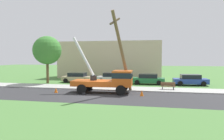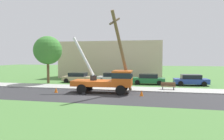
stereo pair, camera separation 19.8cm
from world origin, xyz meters
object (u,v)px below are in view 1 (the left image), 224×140
object	(u,v)px
parked_sedan_blue	(190,80)
roadside_tree_near	(47,50)
leaning_utility_pole	(122,52)
parked_sedan_green	(148,79)
utility_truck	(110,80)
parked_sedan_tan	(77,77)
parked_sedan_silver	(112,78)
traffic_cone_ahead	(142,93)
park_bench	(168,86)
traffic_cone_behind	(56,90)

from	to	relation	value
parked_sedan_blue	roadside_tree_near	distance (m)	20.02
leaning_utility_pole	parked_sedan_green	size ratio (longest dim) A/B	1.89
utility_truck	parked_sedan_tan	xyz separation A→B (m)	(-6.85, 8.33, -0.70)
parked_sedan_green	roadside_tree_near	bearing A→B (deg)	-171.95
parked_sedan_silver	parked_sedan_blue	xyz separation A→B (m)	(10.81, -0.94, 0.00)
traffic_cone_ahead	parked_sedan_green	world-z (taller)	parked_sedan_green
leaning_utility_pole	parked_sedan_blue	distance (m)	11.88
leaning_utility_pole	roadside_tree_near	size ratio (longest dim) A/B	1.24
utility_truck	parked_sedan_tan	distance (m)	10.81
utility_truck	park_bench	bearing A→B (deg)	28.56
leaning_utility_pole	roadside_tree_near	xyz separation A→B (m)	(-11.75, 6.25, 0.42)
park_bench	parked_sedan_silver	bearing A→B (deg)	142.31
parked_sedan_blue	traffic_cone_ahead	bearing A→B (deg)	-120.99
parked_sedan_green	roadside_tree_near	xyz separation A→B (m)	(-14.01, -1.98, 3.95)
utility_truck	parked_sedan_tan	bearing A→B (deg)	129.44
parked_sedan_silver	parked_sedan_green	distance (m)	5.40
parked_sedan_silver	parked_sedan_blue	world-z (taller)	same
utility_truck	traffic_cone_behind	world-z (taller)	utility_truck
utility_truck	leaning_utility_pole	size ratio (longest dim) A/B	0.83
leaning_utility_pole	traffic_cone_ahead	world-z (taller)	leaning_utility_pole
traffic_cone_ahead	parked_sedan_green	xyz separation A→B (m)	(0.13, 9.34, 0.43)
parked_sedan_green	park_bench	size ratio (longest dim) A/B	2.75
parked_sedan_silver	park_bench	bearing A→B (deg)	-37.69
utility_truck	traffic_cone_ahead	world-z (taller)	utility_truck
parked_sedan_silver	park_bench	xyz separation A→B (m)	(7.78, -6.01, -0.25)
parked_sedan_tan	parked_sedan_silver	xyz separation A→B (m)	(5.03, 0.92, 0.00)
utility_truck	traffic_cone_ahead	distance (m)	3.70
parked_sedan_tan	parked_sedan_blue	size ratio (longest dim) A/B	0.97
utility_truck	parked_sedan_blue	xyz separation A→B (m)	(8.99, 8.31, -0.70)
traffic_cone_behind	parked_sedan_silver	distance (m)	10.99
parked_sedan_tan	traffic_cone_behind	bearing A→B (deg)	-82.43
utility_truck	parked_sedan_blue	world-z (taller)	utility_truck
parked_sedan_silver	park_bench	world-z (taller)	parked_sedan_silver
utility_truck	parked_sedan_green	distance (m)	9.01
parked_sedan_green	parked_sedan_blue	size ratio (longest dim) A/B	0.97
traffic_cone_ahead	parked_sedan_blue	xyz separation A→B (m)	(5.63, 9.37, 0.43)
parked_sedan_silver	parked_sedan_green	size ratio (longest dim) A/B	1.02
traffic_cone_behind	parked_sedan_tan	world-z (taller)	parked_sedan_tan
parked_sedan_tan	roadside_tree_near	xyz separation A→B (m)	(-3.68, -2.03, 3.95)
leaning_utility_pole	traffic_cone_behind	distance (m)	7.96
utility_truck	park_bench	distance (m)	6.85
traffic_cone_behind	parked_sedan_blue	distance (m)	17.35
utility_truck	parked_sedan_green	xyz separation A→B (m)	(3.49, 8.28, -0.70)
traffic_cone_behind	park_bench	size ratio (longest dim) A/B	0.35
leaning_utility_pole	parked_sedan_tan	distance (m)	12.09
roadside_tree_near	parked_sedan_silver	bearing A→B (deg)	18.74
traffic_cone_ahead	roadside_tree_near	size ratio (longest dim) A/B	0.08
parked_sedan_green	parked_sedan_blue	world-z (taller)	same
utility_truck	roadside_tree_near	size ratio (longest dim) A/B	1.03
leaning_utility_pole	parked_sedan_green	distance (m)	9.24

